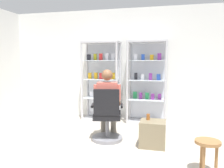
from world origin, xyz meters
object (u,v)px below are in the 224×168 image
object	(u,v)px
display_cabinet_right	(147,82)
seated_shopkeeper	(108,100)
office_chair	(107,120)
storage_crate	(153,134)
tea_glass	(148,117)
display_cabinet_left	(102,80)
wooden_stool	(208,147)

from	to	relation	value
display_cabinet_right	seated_shopkeeper	xyz separation A→B (m)	(-0.60, -1.33, -0.25)
office_chair	display_cabinet_right	bearing A→B (deg)	69.08
display_cabinet_right	storage_crate	world-z (taller)	display_cabinet_right
office_chair	tea_glass	xyz separation A→B (m)	(0.73, 0.00, 0.09)
display_cabinet_left	office_chair	world-z (taller)	display_cabinet_left
tea_glass	storage_crate	bearing A→B (deg)	-35.14
seated_shopkeeper	tea_glass	world-z (taller)	seated_shopkeeper
display_cabinet_left	seated_shopkeeper	world-z (taller)	display_cabinet_left
display_cabinet_left	display_cabinet_right	bearing A→B (deg)	0.04
wooden_stool	office_chair	bearing A→B (deg)	151.34
display_cabinet_left	office_chair	bearing A→B (deg)	-70.29
display_cabinet_right	office_chair	world-z (taller)	display_cabinet_right
display_cabinet_left	tea_glass	xyz separation A→B (m)	(1.26, -1.48, -0.49)
seated_shopkeeper	storage_crate	distance (m)	1.00
seated_shopkeeper	office_chair	bearing A→B (deg)	-78.13
display_cabinet_right	wooden_stool	bearing A→B (deg)	-67.06
tea_glass	office_chair	bearing A→B (deg)	-179.90
wooden_stool	display_cabinet_right	bearing A→B (deg)	112.94
seated_shopkeeper	storage_crate	world-z (taller)	seated_shopkeeper
display_cabinet_right	wooden_stool	xyz separation A→B (m)	(0.99, -2.34, -0.62)
display_cabinet_left	display_cabinet_right	world-z (taller)	same
tea_glass	wooden_stool	distance (m)	1.20
seated_shopkeeper	storage_crate	bearing A→B (deg)	-14.43
office_chair	tea_glass	size ratio (longest dim) A/B	9.44
storage_crate	display_cabinet_right	bearing A→B (deg)	99.04
office_chair	storage_crate	size ratio (longest dim) A/B	2.21
tea_glass	wooden_stool	world-z (taller)	tea_glass
display_cabinet_right	office_chair	distance (m)	1.69
office_chair	seated_shopkeeper	size ratio (longest dim) A/B	0.74
storage_crate	tea_glass	world-z (taller)	tea_glass
display_cabinet_right	storage_crate	xyz separation A→B (m)	(0.25, -1.54, -0.74)
seated_shopkeeper	storage_crate	size ratio (longest dim) A/B	2.97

